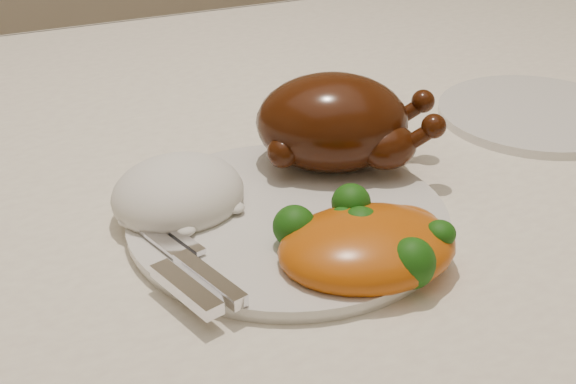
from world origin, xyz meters
name	(u,v)px	position (x,y,z in m)	size (l,w,h in m)	color
dining_table	(169,299)	(0.00, 0.00, 0.67)	(1.60, 0.90, 0.76)	brown
tablecloth	(163,230)	(0.00, 0.00, 0.74)	(1.73, 1.03, 0.18)	white
dinner_plate	(288,220)	(0.08, -0.08, 0.77)	(0.25, 0.25, 0.01)	silver
side_plate	(536,114)	(0.40, 0.01, 0.77)	(0.20, 0.20, 0.01)	silver
roast_chicken	(337,123)	(0.15, -0.02, 0.82)	(0.18, 0.14, 0.08)	#3E1806
rice_mound	(178,194)	(0.01, -0.03, 0.79)	(0.14, 0.13, 0.06)	white
mac_and_cheese	(369,243)	(0.11, -0.16, 0.79)	(0.14, 0.12, 0.05)	#C0560C
cutlery	(186,267)	(-0.02, -0.13, 0.78)	(0.06, 0.16, 0.01)	silver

